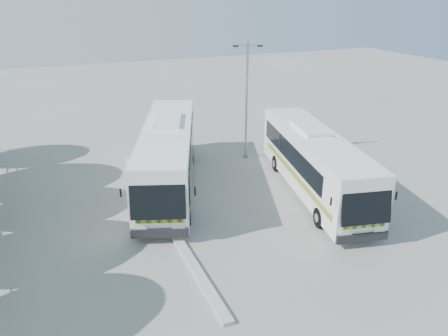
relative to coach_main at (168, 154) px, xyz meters
name	(u,v)px	position (x,y,z in m)	size (l,w,h in m)	color
ground	(223,225)	(1.01, -5.14, -1.84)	(100.00, 100.00, 0.00)	gray
kerb_divider	(162,214)	(-1.29, -3.14, -1.76)	(0.40, 16.00, 0.15)	#B2B2AD
coach_main	(168,154)	(0.00, 0.00, 0.00)	(6.36, 12.16, 3.35)	white
coach_adjacent	(315,162)	(6.77, -3.67, -0.12)	(4.64, 11.52, 3.14)	white
lamppost	(247,97)	(5.72, 2.34, 2.10)	(1.70, 0.73, 7.14)	#92949A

